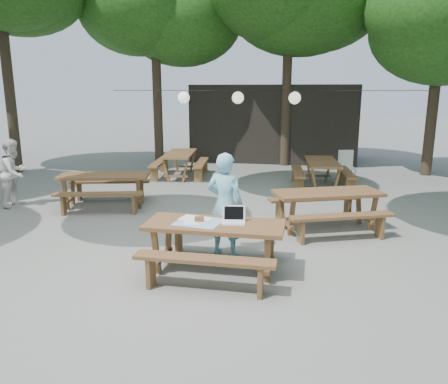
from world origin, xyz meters
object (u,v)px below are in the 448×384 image
Objects in this scene: picnic_table_nw at (105,190)px; second_person at (14,173)px; main_picnic_table at (215,247)px; woman at (225,205)px; plastic_chair at (347,173)px.

picnic_table_nw is 1.45× the size of second_person.
second_person is (-2.05, -0.31, 0.38)m from picnic_table_nw.
main_picnic_table is 1.29× the size of second_person.
woman is (0.01, 0.72, 0.45)m from main_picnic_table.
main_picnic_table is 1.19× the size of woman.
woman reaches higher than plastic_chair.
main_picnic_table is 6.02m from second_person.
second_person is 8.84m from plastic_chair.
picnic_table_nw is at bearing 136.19° from main_picnic_table.
main_picnic_table is 0.89× the size of picnic_table_nw.
plastic_chair reaches higher than picnic_table_nw.
woman is at bearing -50.86° from picnic_table_nw.
plastic_chair reaches higher than main_picnic_table.
plastic_chair is (2.38, 6.41, -0.58)m from woman.
second_person is at bearing 152.07° from main_picnic_table.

